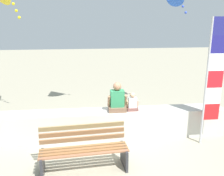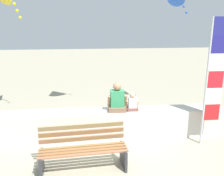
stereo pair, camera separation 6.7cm
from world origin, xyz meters
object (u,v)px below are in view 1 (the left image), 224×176
(person_child, at_px, (132,103))
(park_bench, at_px, (84,149))
(person_adult, at_px, (117,100))
(flag_banner, at_px, (213,75))

(person_child, bearing_deg, park_bench, -133.05)
(park_bench, bearing_deg, person_child, 46.95)
(person_adult, height_order, person_child, person_adult)
(park_bench, distance_m, person_child, 1.90)
(person_adult, bearing_deg, flag_banner, -14.79)
(flag_banner, bearing_deg, person_child, 162.10)
(person_adult, height_order, flag_banner, flag_banner)
(person_adult, distance_m, person_child, 0.41)
(flag_banner, bearing_deg, park_bench, -165.66)
(park_bench, relative_size, person_adult, 2.42)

